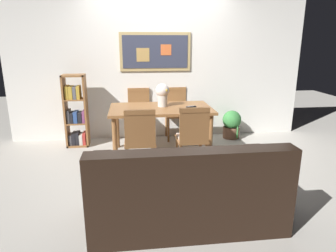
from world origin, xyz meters
The scene contains 12 objects.
ground_plane centered at (0.00, 0.00, 0.00)m, with size 12.00×12.00×0.00m, color #B7B2A8.
wall_back_with_painting centered at (0.00, 1.35, 1.30)m, with size 5.20×0.14×2.60m.
dining_table centered at (-0.06, 0.40, 0.65)m, with size 1.53×0.90×0.74m.
dining_chair_far_right centered at (0.30, 1.20, 0.54)m, with size 0.40×0.41×0.91m.
dining_chair_near_left centered at (-0.40, -0.38, 0.54)m, with size 0.40×0.41×0.91m.
dining_chair_far_left centered at (-0.37, 1.18, 0.54)m, with size 0.40×0.41×0.91m.
dining_chair_near_right centered at (0.28, -0.34, 0.54)m, with size 0.40×0.41×0.91m.
leather_couch centered at (-0.01, -1.50, 0.31)m, with size 1.80×0.84×0.84m.
bookshelf centered at (-1.41, 0.97, 0.55)m, with size 0.36×0.28×1.19m.
potted_ivy centered at (1.29, 1.05, 0.26)m, with size 0.33×0.34×0.54m.
flower_vase centered at (-0.02, 0.48, 0.94)m, with size 0.22×0.21×0.35m.
tv_remote centered at (0.40, 0.35, 0.75)m, with size 0.16×0.09×0.02m.
Camera 1 is at (-0.50, -4.05, 1.71)m, focal length 32.35 mm.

